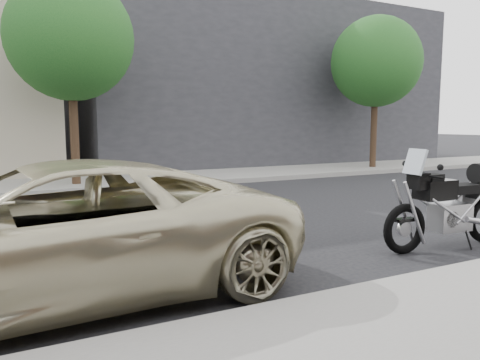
# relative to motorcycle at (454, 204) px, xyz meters

# --- Properties ---
(ground) EXTENTS (120.00, 120.00, 0.00)m
(ground) POSITION_rel_motorcycle_xyz_m (2.16, -3.04, -0.65)
(ground) COLOR black
(ground) RESTS_ON ground
(far_sidewalk) EXTENTS (44.00, 3.00, 0.15)m
(far_sidewalk) POSITION_rel_motorcycle_xyz_m (2.16, -9.54, -0.57)
(far_sidewalk) COLOR gray
(far_sidewalk) RESTS_ON ground
(far_building_dark) EXTENTS (16.00, 11.00, 7.00)m
(far_building_dark) POSITION_rel_motorcycle_xyz_m (-4.84, -16.53, 2.85)
(far_building_dark) COLOR #2B2B31
(far_building_dark) RESTS_ON ground
(street_tree_left) EXTENTS (3.40, 3.40, 5.70)m
(street_tree_left) POSITION_rel_motorcycle_xyz_m (-6.84, -9.04, 3.49)
(street_tree_left) COLOR #3A281A
(street_tree_left) RESTS_ON far_sidewalk
(street_tree_mid) EXTENTS (3.40, 3.40, 5.70)m
(street_tree_mid) POSITION_rel_motorcycle_xyz_m (4.16, -9.04, 3.49)
(street_tree_mid) COLOR #3A281A
(street_tree_mid) RESTS_ON far_sidewalk
(motorcycle) EXTENTS (2.38, 0.77, 1.50)m
(motorcycle) POSITION_rel_motorcycle_xyz_m (0.00, 0.00, 0.00)
(motorcycle) COLOR black
(motorcycle) RESTS_ON ground
(minivan) EXTENTS (5.38, 2.66, 1.47)m
(minivan) POSITION_rel_motorcycle_xyz_m (5.66, -0.44, 0.09)
(minivan) COLOR beige
(minivan) RESTS_ON ground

